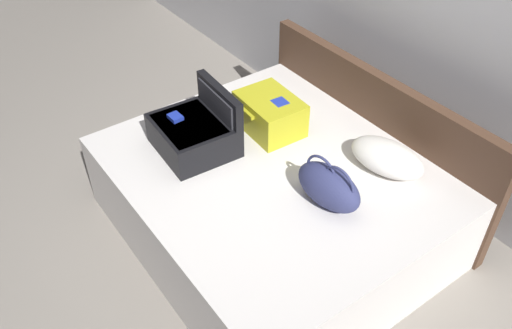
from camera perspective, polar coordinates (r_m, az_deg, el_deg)
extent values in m
plane|color=gray|center=(3.54, -3.62, -9.98)|extent=(12.00, 12.00, 0.00)
cube|color=silver|center=(3.71, 18.17, 15.75)|extent=(8.00, 0.10, 2.60)
cube|color=silver|center=(3.49, 1.69, -4.04)|extent=(2.02, 1.70, 0.57)
cube|color=#4C3323|center=(3.86, 12.29, 3.35)|extent=(2.06, 0.08, 0.92)
cube|color=black|center=(3.41, -7.04, 2.98)|extent=(0.52, 0.43, 0.21)
cube|color=#28282D|center=(3.40, -7.09, 3.40)|extent=(0.46, 0.37, 0.14)
cube|color=#1E33A5|center=(3.40, -8.60, 4.98)|extent=(0.09, 0.08, 0.03)
cube|color=black|center=(3.44, -3.84, 5.45)|extent=(0.50, 0.08, 0.39)
cube|color=#28282D|center=(3.43, -4.31, 5.28)|extent=(0.42, 0.04, 0.34)
cube|color=gold|center=(3.58, 1.48, 5.09)|extent=(0.45, 0.34, 0.19)
cube|color=#28282D|center=(3.56, 1.48, 5.46)|extent=(0.40, 0.30, 0.13)
cube|color=#1E33A5|center=(3.55, 0.26, 6.86)|extent=(0.15, 0.13, 0.03)
cube|color=#1E33A5|center=(3.48, 2.56, 6.32)|extent=(0.11, 0.10, 0.06)
cube|color=gold|center=(3.51, 1.51, 6.69)|extent=(0.45, 0.34, 0.05)
cube|color=gold|center=(3.44, -0.93, 5.45)|extent=(0.13, 0.03, 0.02)
ellipsoid|color=navy|center=(3.02, 7.75, -2.38)|extent=(0.45, 0.26, 0.24)
torus|color=navy|center=(3.01, 6.96, -0.83)|extent=(0.22, 0.04, 0.22)
torus|color=navy|center=(2.95, 8.78, -2.03)|extent=(0.22, 0.04, 0.22)
ellipsoid|color=white|center=(3.35, 13.78, 0.75)|extent=(0.53, 0.38, 0.17)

